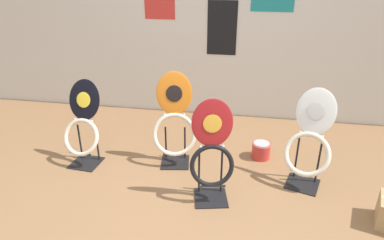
{
  "coord_description": "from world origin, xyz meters",
  "views": [
    {
      "loc": [
        0.44,
        -2.0,
        1.88
      ],
      "look_at": [
        -0.05,
        0.81,
        0.55
      ],
      "focal_mm": 32.0,
      "sensor_mm": 36.0,
      "label": 1
    }
  ],
  "objects_px": {
    "toilet_seat_display_jazz_black": "(83,127)",
    "paint_can": "(261,150)",
    "toilet_seat_display_crimson_swirl": "(212,156)",
    "toilet_seat_display_white_plain": "(309,144)",
    "toilet_seat_display_orange_sun": "(174,125)"
  },
  "relations": [
    {
      "from": "toilet_seat_display_jazz_black",
      "to": "paint_can",
      "type": "relative_size",
      "value": 4.43
    },
    {
      "from": "toilet_seat_display_crimson_swirl",
      "to": "paint_can",
      "type": "height_order",
      "value": "toilet_seat_display_crimson_swirl"
    },
    {
      "from": "toilet_seat_display_jazz_black",
      "to": "toilet_seat_display_white_plain",
      "type": "bearing_deg",
      "value": 0.12
    },
    {
      "from": "toilet_seat_display_orange_sun",
      "to": "paint_can",
      "type": "bearing_deg",
      "value": 15.74
    },
    {
      "from": "toilet_seat_display_crimson_swirl",
      "to": "paint_can",
      "type": "xyz_separation_m",
      "value": [
        0.43,
        0.77,
        -0.34
      ]
    },
    {
      "from": "toilet_seat_display_crimson_swirl",
      "to": "toilet_seat_display_white_plain",
      "type": "bearing_deg",
      "value": 24.74
    },
    {
      "from": "toilet_seat_display_white_plain",
      "to": "toilet_seat_display_jazz_black",
      "type": "distance_m",
      "value": 2.14
    },
    {
      "from": "toilet_seat_display_jazz_black",
      "to": "toilet_seat_display_orange_sun",
      "type": "distance_m",
      "value": 0.9
    },
    {
      "from": "toilet_seat_display_jazz_black",
      "to": "toilet_seat_display_crimson_swirl",
      "type": "xyz_separation_m",
      "value": [
        1.32,
        -0.37,
        0.03
      ]
    },
    {
      "from": "toilet_seat_display_crimson_swirl",
      "to": "paint_can",
      "type": "bearing_deg",
      "value": 60.82
    },
    {
      "from": "toilet_seat_display_crimson_swirl",
      "to": "toilet_seat_display_orange_sun",
      "type": "relative_size",
      "value": 0.98
    },
    {
      "from": "toilet_seat_display_orange_sun",
      "to": "paint_can",
      "type": "relative_size",
      "value": 4.9
    },
    {
      "from": "toilet_seat_display_white_plain",
      "to": "paint_can",
      "type": "height_order",
      "value": "toilet_seat_display_white_plain"
    },
    {
      "from": "toilet_seat_display_crimson_swirl",
      "to": "toilet_seat_display_jazz_black",
      "type": "bearing_deg",
      "value": 164.24
    },
    {
      "from": "toilet_seat_display_white_plain",
      "to": "paint_can",
      "type": "relative_size",
      "value": 4.63
    }
  ]
}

